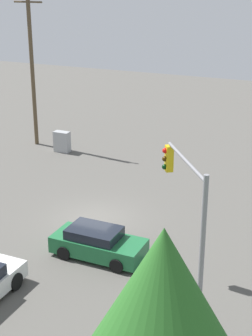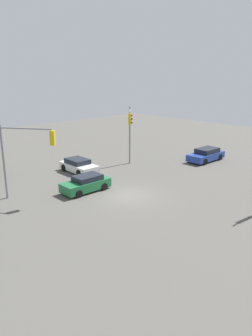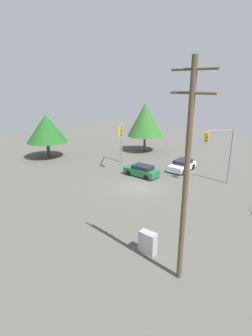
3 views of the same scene
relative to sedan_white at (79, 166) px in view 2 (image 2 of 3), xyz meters
The scene contains 6 objects.
ground_plane 8.20m from the sedan_white, 83.88° to the left, with size 80.00×80.00×0.00m, color #54514C.
sedan_white is the anchor object (origin of this frame).
sedan_green 5.63m from the sedan_white, 61.39° to the left, with size 4.10×1.86×1.35m.
sedan_blue 14.27m from the sedan_white, 155.08° to the left, with size 4.70×2.07×1.41m.
traffic_signal_main 8.58m from the sedan_white, 25.64° to the left, with size 2.75×3.60×5.80m.
traffic_signal_cross 6.50m from the sedan_white, 160.17° to the left, with size 2.32×2.44×6.07m.
Camera 2 is at (16.74, 17.81, 9.38)m, focal length 35.00 mm.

